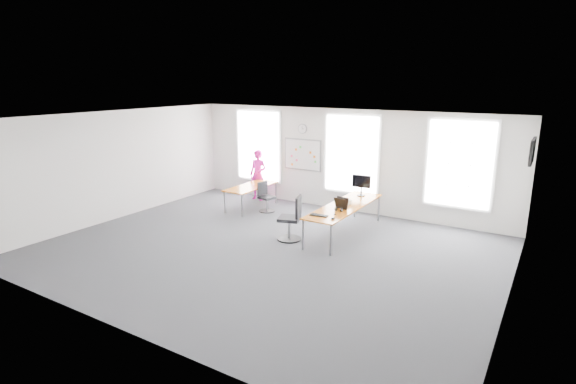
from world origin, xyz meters
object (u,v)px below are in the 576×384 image
Objects in this scene: keyboard at (319,215)px; monitor at (361,183)px; person at (258,175)px; headphones at (339,209)px; desk_right at (345,207)px; desk_left at (251,188)px; chair_left at (266,198)px; chair_right at (292,221)px.

monitor is (0.11, 2.22, 0.34)m from keyboard.
person reaches higher than headphones.
headphones is (0.09, -0.56, 0.10)m from desk_right.
person is (-3.81, 1.64, 0.11)m from desk_right.
monitor is at bearing 6.46° from desk_left.
person reaches higher than chair_left.
desk_right is 5.38× the size of monitor.
headphones reaches higher than desk_right.
chair_right is at bearing 166.83° from keyboard.
chair_left is (-2.85, 0.65, -0.32)m from desk_right.
desk_right is 7.42× the size of keyboard.
chair_left is at bearing 167.12° from desk_right.
chair_right reaches higher than keyboard.
person is at bearing 113.14° from desk_left.
chair_left is 0.54× the size of person.
desk_left is at bearing 96.36° from chair_left.
person is 3.92× the size of keyboard.
person is 8.57× the size of headphones.
headphones is at bearing 60.12° from keyboard.
desk_right is 1.14m from keyboard.
desk_right is 1.16m from monitor.
chair_left is 1.44m from person.
chair_left is 2.11× the size of keyboard.
chair_right is (2.51, -1.77, -0.14)m from desk_left.
chair_left reaches higher than headphones.
headphones is at bearing -19.82° from desk_left.
headphones is at bearing -88.67° from monitor.
chair_left is at bearing -173.91° from monitor.
chair_left is 3.27m from keyboard.
desk_left is (-3.42, 0.71, -0.07)m from desk_right.
chair_right is 2.40m from monitor.
desk_left is 3.07m from chair_right.
keyboard is at bearing -111.51° from chair_left.
desk_left is at bearing 168.33° from desk_right.
monitor is (0.88, 2.15, 0.61)m from chair_right.
person is (-2.91, 2.70, 0.33)m from chair_right.
chair_right reaches higher than chair_left.
chair_left is (0.56, -0.05, -0.24)m from desk_left.
desk_right is at bearing -91.37° from monitor.
person is at bearing 161.34° from headphones.
person reaches higher than keyboard.
monitor is at bearing 104.71° from headphones.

